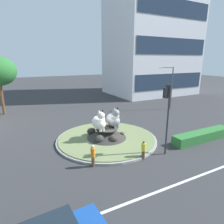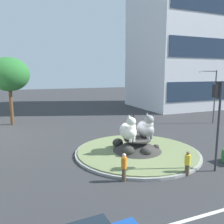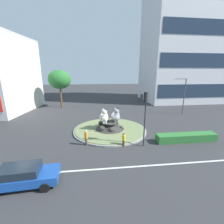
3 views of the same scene
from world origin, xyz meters
The scene contains 11 objects.
ground_plane centered at (0.00, 0.00, 0.00)m, with size 160.00×160.00×0.00m, color #333335.
lane_centreline centered at (0.00, -8.43, 0.00)m, with size 112.00×0.20×0.01m, color silver.
roundabout_island centered at (-0.01, 0.01, 0.38)m, with size 9.83×9.83×1.23m.
cat_statue_white centered at (-0.78, -0.03, 1.98)m, with size 1.26×2.07×2.07m.
cat_statue_grey centered at (0.81, 0.07, 2.00)m, with size 1.29×2.12×2.12m.
traffic_light_mast centered at (3.08, -4.80, 4.23)m, with size 0.74×0.51×5.83m.
office_tower centered at (21.04, 20.73, 17.07)m, with size 18.62×13.83×34.15m.
broadleaf_tree_behind_island centered at (-9.40, 15.16, 6.15)m, with size 4.79×4.79×8.22m.
streetlight_arm centered at (14.12, 6.58, 3.91)m, with size 2.22×0.71×6.65m.
pedestrian_yellow_shirt centered at (1.00, -4.75, 0.81)m, with size 0.38×0.38×1.56m.
pedestrian_orange_shirt centered at (-3.00, -4.00, 0.92)m, with size 0.34×0.34×1.72m.
Camera 2 is at (-8.50, -15.80, 6.35)m, focal length 37.48 mm.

